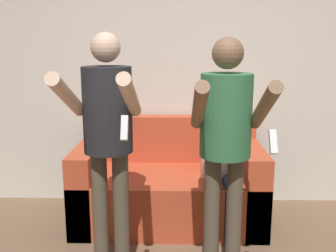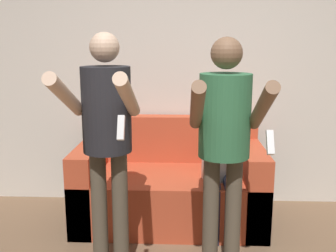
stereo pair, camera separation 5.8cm
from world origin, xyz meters
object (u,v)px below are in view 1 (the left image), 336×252
Objects in this scene: person_standing_left at (108,129)px; person_seated at (220,158)px; person_standing_right at (226,132)px; couch at (169,186)px.

person_standing_left is 1.13m from person_seated.
person_standing_right is at bearing -93.66° from person_seated.
couch is 1.20m from person_standing_right.
person_standing_left is (-0.39, -0.88, 0.73)m from couch.
person_standing_right is at bearing 0.21° from person_standing_left.
person_standing_left is 1.02× the size of person_standing_right.
person_standing_left is at bearing -140.71° from person_seated.
person_seated is (0.43, -0.22, 0.34)m from couch.
person_standing_right is 0.77m from person_seated.
couch is 1.01× the size of person_standing_right.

